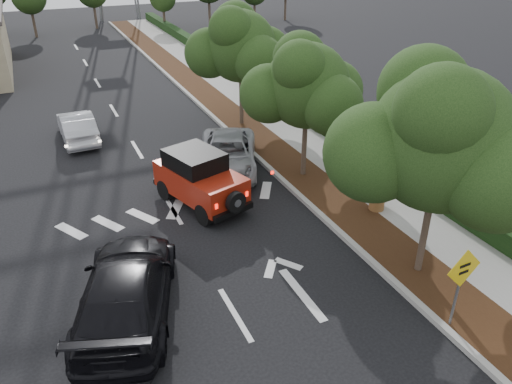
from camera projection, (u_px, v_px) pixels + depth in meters
ground at (235, 314)px, 13.12m from camera, size 120.00×120.00×0.00m
curb at (231, 133)px, 24.40m from camera, size 0.20×70.00×0.15m
planting_strip at (249, 130)px, 24.77m from camera, size 1.80×70.00×0.12m
sidewalk at (284, 125)px, 25.45m from camera, size 2.00×70.00×0.12m
hedge at (308, 115)px, 25.79m from camera, size 0.80×70.00×0.80m
transmission_tower at (121, 21)px, 53.94m from camera, size 7.00×4.00×28.00m
street_tree_near at (417, 272)px, 14.73m from camera, size 3.80×3.80×5.92m
street_tree_mid at (303, 176)px, 20.36m from camera, size 3.20×3.20×5.32m
street_tree_far at (242, 125)px, 25.60m from camera, size 3.40×3.40×5.62m
red_jeep at (197, 178)px, 17.96m from camera, size 2.73×4.10×2.01m
silver_suv_ahead at (228, 154)px, 20.60m from camera, size 4.06×5.54×1.40m
black_suv_oncoming at (127, 290)px, 12.76m from camera, size 3.92×5.97×1.61m
silver_sedan_oncoming at (77, 126)px, 23.47m from camera, size 1.58×4.22×1.38m
speed_hump_sign at (461, 278)px, 11.94m from camera, size 1.07×0.11×2.28m
terracotta_planter at (378, 192)px, 17.46m from camera, size 0.68×0.68×1.18m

